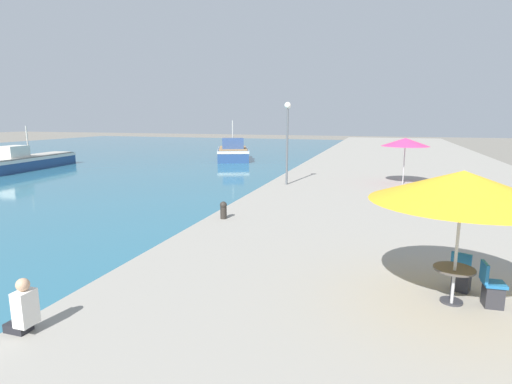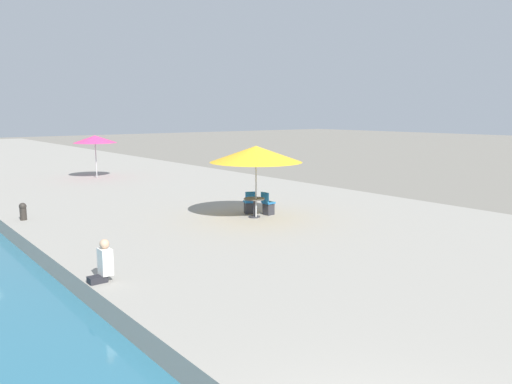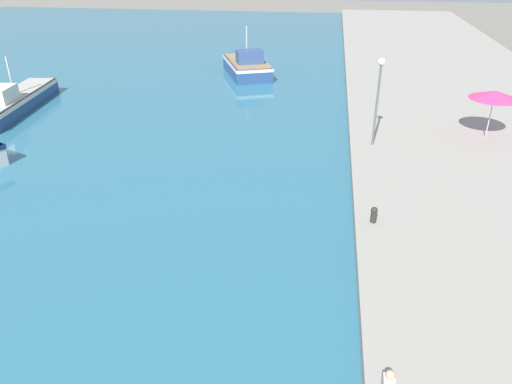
{
  "view_description": "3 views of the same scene",
  "coord_description": "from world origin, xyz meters",
  "px_view_note": "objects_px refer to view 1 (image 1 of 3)",
  "views": [
    {
      "loc": [
        6.24,
        3.82,
        4.31
      ],
      "look_at": [
        1.5,
        18.75,
        1.37
      ],
      "focal_mm": 28.0,
      "sensor_mm": 36.0,
      "label": 1
    },
    {
      "loc": [
        -3.82,
        -2.41,
        4.53
      ],
      "look_at": [
        7.74,
        12.19,
        1.57
      ],
      "focal_mm": 35.0,
      "sensor_mm": 36.0,
      "label": 2
    },
    {
      "loc": [
        -1.4,
        0.15,
        10.4
      ],
      "look_at": [
        -4.0,
        18.0,
        1.17
      ],
      "focal_mm": 35.0,
      "sensor_mm": 36.0,
      "label": 3
    }
  ],
  "objects_px": {
    "fishing_boat_far": "(233,152)",
    "cafe_chair_left": "(461,277)",
    "cafe_table": "(454,278)",
    "person_at_quay": "(24,309)",
    "fishing_boat_mid": "(28,161)",
    "cafe_chair_right": "(492,291)",
    "mooring_bollard": "(223,210)",
    "cafe_umbrella_pink": "(463,186)",
    "lamppost": "(287,129)",
    "cafe_umbrella_white": "(405,142)"
  },
  "relations": [
    {
      "from": "cafe_umbrella_white",
      "to": "mooring_bollard",
      "type": "distance_m",
      "value": 12.51
    },
    {
      "from": "cafe_chair_left",
      "to": "cafe_chair_right",
      "type": "relative_size",
      "value": 1.0
    },
    {
      "from": "cafe_umbrella_pink",
      "to": "person_at_quay",
      "type": "bearing_deg",
      "value": -154.85
    },
    {
      "from": "fishing_boat_far",
      "to": "cafe_umbrella_white",
      "type": "relative_size",
      "value": 2.69
    },
    {
      "from": "fishing_boat_mid",
      "to": "cafe_table",
      "type": "distance_m",
      "value": 34.31
    },
    {
      "from": "lamppost",
      "to": "person_at_quay",
      "type": "bearing_deg",
      "value": -92.53
    },
    {
      "from": "cafe_umbrella_pink",
      "to": "cafe_chair_left",
      "type": "distance_m",
      "value": 2.28
    },
    {
      "from": "cafe_table",
      "to": "cafe_chair_left",
      "type": "distance_m",
      "value": 0.75
    },
    {
      "from": "fishing_boat_far",
      "to": "cafe_umbrella_pink",
      "type": "height_order",
      "value": "fishing_boat_far"
    },
    {
      "from": "person_at_quay",
      "to": "cafe_table",
      "type": "bearing_deg",
      "value": 25.9
    },
    {
      "from": "fishing_boat_far",
      "to": "mooring_bollard",
      "type": "distance_m",
      "value": 25.84
    },
    {
      "from": "cafe_umbrella_pink",
      "to": "lamppost",
      "type": "height_order",
      "value": "lamppost"
    },
    {
      "from": "fishing_boat_far",
      "to": "fishing_boat_mid",
      "type": "bearing_deg",
      "value": -160.28
    },
    {
      "from": "person_at_quay",
      "to": "mooring_bollard",
      "type": "relative_size",
      "value": 1.56
    },
    {
      "from": "cafe_chair_left",
      "to": "mooring_bollard",
      "type": "distance_m",
      "value": 8.51
    },
    {
      "from": "fishing_boat_mid",
      "to": "lamppost",
      "type": "relative_size",
      "value": 2.09
    },
    {
      "from": "cafe_umbrella_white",
      "to": "cafe_chair_right",
      "type": "bearing_deg",
      "value": -86.06
    },
    {
      "from": "cafe_chair_left",
      "to": "person_at_quay",
      "type": "xyz_separation_m",
      "value": [
        -7.62,
        -4.24,
        0.12
      ]
    },
    {
      "from": "cafe_table",
      "to": "mooring_bollard",
      "type": "xyz_separation_m",
      "value": [
        -7.07,
        4.98,
        -0.18
      ]
    },
    {
      "from": "fishing_boat_far",
      "to": "cafe_chair_right",
      "type": "xyz_separation_m",
      "value": [
        16.66,
        -29.2,
        0.07
      ]
    },
    {
      "from": "cafe_table",
      "to": "fishing_boat_far",
      "type": "bearing_deg",
      "value": 118.6
    },
    {
      "from": "cafe_table",
      "to": "cafe_chair_right",
      "type": "distance_m",
      "value": 0.75
    },
    {
      "from": "cafe_chair_left",
      "to": "cafe_chair_right",
      "type": "xyz_separation_m",
      "value": [
        0.45,
        -0.62,
        0.0
      ]
    },
    {
      "from": "person_at_quay",
      "to": "mooring_bollard",
      "type": "xyz_separation_m",
      "value": [
        0.27,
        8.54,
        -0.1
      ]
    },
    {
      "from": "cafe_chair_right",
      "to": "cafe_umbrella_white",
      "type": "bearing_deg",
      "value": -179.67
    },
    {
      "from": "cafe_umbrella_white",
      "to": "lamppost",
      "type": "height_order",
      "value": "lamppost"
    },
    {
      "from": "cafe_umbrella_white",
      "to": "person_at_quay",
      "type": "xyz_separation_m",
      "value": [
        -7.01,
        -18.89,
        -1.93
      ]
    },
    {
      "from": "cafe_umbrella_pink",
      "to": "cafe_table",
      "type": "relative_size",
      "value": 4.35
    },
    {
      "from": "fishing_boat_mid",
      "to": "cafe_chair_right",
      "type": "xyz_separation_m",
      "value": [
        30.35,
        -17.25,
        0.14
      ]
    },
    {
      "from": "cafe_table",
      "to": "cafe_chair_right",
      "type": "relative_size",
      "value": 0.88
    },
    {
      "from": "fishing_boat_far",
      "to": "person_at_quay",
      "type": "xyz_separation_m",
      "value": [
        8.6,
        -32.81,
        0.2
      ]
    },
    {
      "from": "fishing_boat_mid",
      "to": "person_at_quay",
      "type": "relative_size",
      "value": 9.34
    },
    {
      "from": "cafe_umbrella_pink",
      "to": "cafe_chair_left",
      "type": "height_order",
      "value": "cafe_umbrella_pink"
    },
    {
      "from": "fishing_boat_mid",
      "to": "fishing_boat_far",
      "type": "xyz_separation_m",
      "value": [
        13.68,
        11.95,
        0.07
      ]
    },
    {
      "from": "cafe_umbrella_pink",
      "to": "cafe_umbrella_white",
      "type": "xyz_separation_m",
      "value": [
        -0.31,
        15.45,
        -0.06
      ]
    },
    {
      "from": "cafe_table",
      "to": "mooring_bollard",
      "type": "height_order",
      "value": "cafe_table"
    },
    {
      "from": "cafe_umbrella_pink",
      "to": "person_at_quay",
      "type": "distance_m",
      "value": 8.34
    },
    {
      "from": "fishing_boat_far",
      "to": "cafe_chair_left",
      "type": "bearing_deg",
      "value": -81.84
    },
    {
      "from": "cafe_umbrella_white",
      "to": "fishing_boat_mid",
      "type": "bearing_deg",
      "value": 176.14
    },
    {
      "from": "cafe_table",
      "to": "person_at_quay",
      "type": "height_order",
      "value": "person_at_quay"
    },
    {
      "from": "fishing_boat_mid",
      "to": "lamppost",
      "type": "height_order",
      "value": "lamppost"
    },
    {
      "from": "cafe_umbrella_white",
      "to": "person_at_quay",
      "type": "distance_m",
      "value": 20.24
    },
    {
      "from": "cafe_chair_right",
      "to": "mooring_bollard",
      "type": "relative_size",
      "value": 1.39
    },
    {
      "from": "cafe_umbrella_pink",
      "to": "cafe_chair_left",
      "type": "bearing_deg",
      "value": 70.13
    },
    {
      "from": "cafe_table",
      "to": "lamppost",
      "type": "relative_size",
      "value": 0.18
    },
    {
      "from": "fishing_boat_mid",
      "to": "cafe_table",
      "type": "xyz_separation_m",
      "value": [
        29.62,
        -17.3,
        0.35
      ]
    },
    {
      "from": "cafe_chair_left",
      "to": "lamppost",
      "type": "height_order",
      "value": "lamppost"
    },
    {
      "from": "fishing_boat_far",
      "to": "cafe_umbrella_white",
      "type": "height_order",
      "value": "fishing_boat_far"
    },
    {
      "from": "mooring_bollard",
      "to": "cafe_table",
      "type": "bearing_deg",
      "value": -35.13
    },
    {
      "from": "cafe_table",
      "to": "person_at_quay",
      "type": "relative_size",
      "value": 0.78
    }
  ]
}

